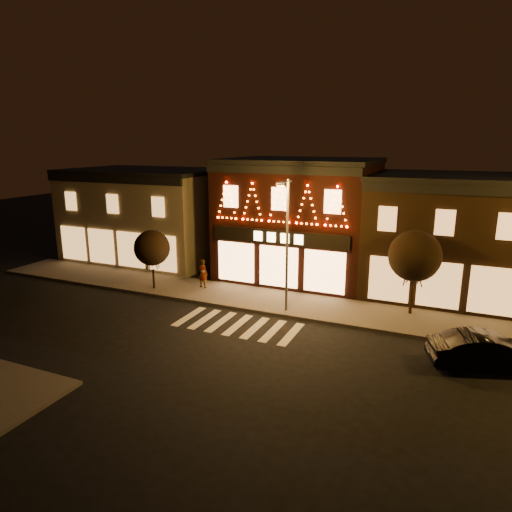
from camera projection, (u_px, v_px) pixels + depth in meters
The scene contains 10 objects.
ground at pixel (199, 356), 20.68m from camera, with size 120.00×120.00×0.00m, color black.
sidewalk_far at pixel (298, 305), 26.99m from camera, with size 44.00×4.00×0.15m, color #47423D.
building_left at pixel (147, 214), 37.29m from camera, with size 12.20×8.28×7.30m.
building_pulp at pixel (300, 219), 32.08m from camera, with size 10.20×8.34×8.30m.
building_right_a at pixel (445, 235), 28.48m from camera, with size 9.20×8.28×7.50m.
streetlamp_mid at pixel (286, 236), 24.71m from camera, with size 0.48×1.69×7.34m.
tree_left at pixel (152, 248), 29.21m from camera, with size 2.29×2.29×3.82m.
tree_right at pixel (415, 256), 24.68m from camera, with size 2.81×2.81×4.69m.
dark_sedan at pixel (488, 352), 19.35m from camera, with size 1.68×4.81×1.58m, color black.
pedestrian at pixel (203, 273), 29.72m from camera, with size 0.69×0.46×1.91m, color gray.
Camera 1 is at (9.98, -16.32, 9.43)m, focal length 32.18 mm.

